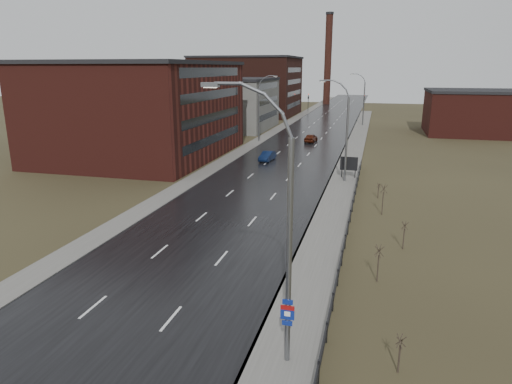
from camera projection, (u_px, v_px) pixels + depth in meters
The scene contains 25 objects.
ground at pixel (86, 358), 20.46m from camera, with size 320.00×320.00×0.00m, color #2D2819.
road at pixel (302, 145), 76.40m from camera, with size 14.00×300.00×0.06m, color black.
sidewalk_right at pixel (342, 183), 50.95m from camera, with size 3.20×180.00×0.18m, color #595651.
curb_right at pixel (328, 183), 51.32m from camera, with size 0.16×180.00×0.18m, color slate.
sidewalk_left at pixel (255, 143), 78.41m from camera, with size 2.40×260.00×0.12m, color #595651.
warehouse_near at pixel (142, 109), 65.82m from camera, with size 22.44×28.56×13.50m.
warehouse_mid at pixel (232, 104), 96.24m from camera, with size 16.32×20.40×10.50m.
warehouse_far at pixel (248, 86), 124.79m from camera, with size 26.52×24.48×15.50m.
building_right at pixel (476, 112), 88.31m from camera, with size 18.36×16.32×8.50m.
smokestack at pixel (328, 59), 157.71m from camera, with size 2.70×2.70×30.70m.
streetlight_main at pixel (282, 233), 18.63m from camera, with size 3.91×0.29×12.11m.
streetlight_right_mid at pixel (344, 131), 50.39m from camera, with size 3.36×0.28×11.35m.
streetlight_left at pixel (260, 108), 78.63m from camera, with size 3.36×0.28×11.35m.
streetlight_right_far at pixel (363, 99), 100.74m from camera, with size 3.36×0.28×11.35m.
guardrail at pixel (347, 229), 34.80m from camera, with size 0.10×53.05×1.10m.
shrub_b at pixel (400, 353), 19.27m from camera, with size 0.43×0.45×1.79m.
shrub_c at pixel (378, 263), 27.47m from camera, with size 0.56×0.59×2.36m.
shrub_d at pixel (404, 235), 32.51m from camera, with size 0.49×0.52×2.07m.
shrub_e at pixel (383, 199), 40.03m from camera, with size 0.66×0.69×2.79m.
shrub_f at pixel (378, 190), 45.33m from camera, with size 0.38×0.39×1.55m.
billboard at pixel (349, 164), 52.90m from camera, with size 2.01×0.17×2.64m.
traffic_light_left at pixel (308, 96), 133.11m from camera, with size 0.58×2.73×5.30m.
traffic_light_right at pixel (364, 97), 129.16m from camera, with size 0.58×2.73×5.30m.
car_near at pixel (267, 156), 63.42m from camera, with size 1.40×4.02×1.32m, color #0B193A.
car_far at pixel (311, 138), 79.32m from camera, with size 1.71×4.26×1.45m, color #4C1A0C.
Camera 1 is at (11.94, -15.21, 12.61)m, focal length 32.00 mm.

